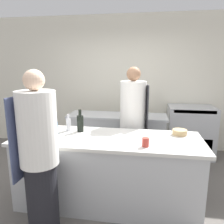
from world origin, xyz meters
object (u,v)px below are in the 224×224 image
object	(u,v)px
chef_at_stove	(133,124)
bowl_prep_small	(26,134)
bottle_wine	(53,120)
cup	(146,142)
oven_range	(190,131)
bottle_cooking_oil	(45,125)
chef_at_prep_near	(39,157)
bottle_sauce	(69,124)
bottle_olive_oil	(80,123)
bowl_mixing_large	(180,132)
bottle_vinegar	(55,127)

from	to	relation	value
chef_at_stove	bowl_prep_small	xyz separation A→B (m)	(-1.28, -0.89, 0.06)
bottle_wine	cup	bearing A→B (deg)	-22.15
oven_range	bottle_cooking_oil	bearing A→B (deg)	-144.07
oven_range	bowl_prep_small	xyz separation A→B (m)	(-2.35, -1.92, 0.43)
chef_at_prep_near	bottle_sauce	world-z (taller)	chef_at_prep_near
oven_range	chef_at_prep_near	world-z (taller)	chef_at_prep_near
oven_range	chef_at_prep_near	bearing A→B (deg)	-128.42
bottle_sauce	oven_range	bearing A→B (deg)	39.21
chef_at_prep_near	bottle_olive_oil	world-z (taller)	chef_at_prep_near
chef_at_prep_near	bottle_sauce	bearing A→B (deg)	3.27
chef_at_prep_near	bowl_prep_small	world-z (taller)	chef_at_prep_near
bottle_sauce	bottle_wine	bearing A→B (deg)	160.17
oven_range	chef_at_stove	bearing A→B (deg)	-136.15
bowl_mixing_large	bottle_olive_oil	bearing A→B (deg)	-177.22
bottle_cooking_oil	bowl_mixing_large	size ratio (longest dim) A/B	1.04
bottle_cooking_oil	bottle_sauce	size ratio (longest dim) A/B	0.83
chef_at_stove	bottle_olive_oil	distance (m)	0.88
bottle_wine	bowl_mixing_large	xyz separation A→B (m)	(1.75, -0.04, -0.08)
chef_at_prep_near	cup	bearing A→B (deg)	-65.40
bottle_sauce	cup	distance (m)	1.14
oven_range	cup	size ratio (longest dim) A/B	9.81
bottle_vinegar	bottle_sauce	world-z (taller)	bottle_sauce
bowl_prep_small	bottle_wine	bearing A→B (deg)	69.11
oven_range	cup	world-z (taller)	same
chef_at_prep_near	bottle_sauce	distance (m)	0.86
bottle_olive_oil	cup	world-z (taller)	bottle_olive_oil
bottle_wine	bowl_prep_small	distance (m)	0.48
bottle_cooking_oil	cup	bearing A→B (deg)	-15.51
bowl_mixing_large	bottle_sauce	bearing A→B (deg)	-177.97
chef_at_stove	bowl_mixing_large	distance (m)	0.80
oven_range	bottle_olive_oil	xyz separation A→B (m)	(-1.75, -1.58, 0.52)
bottle_vinegar	bowl_mixing_large	bearing A→B (deg)	7.54
oven_range	bowl_mixing_large	size ratio (longest dim) A/B	5.39
oven_range	bowl_mixing_large	distance (m)	1.63
chef_at_stove	bottle_wine	world-z (taller)	chef_at_stove
chef_at_prep_near	chef_at_stove	size ratio (longest dim) A/B	0.99
bottle_wine	chef_at_stove	bearing A→B (deg)	21.78
chef_at_stove	bottle_cooking_oil	distance (m)	1.32
bottle_wine	cup	xyz separation A→B (m)	(1.32, -0.54, -0.06)
bowl_mixing_large	bottle_vinegar	bearing A→B (deg)	-172.46
cup	bottle_cooking_oil	bearing A→B (deg)	164.49
chef_at_stove	bottle_wine	bearing A→B (deg)	-77.57
bowl_prep_small	bottle_vinegar	bearing A→B (deg)	31.63
bottle_vinegar	bottle_cooking_oil	world-z (taller)	bottle_vinegar
bottle_cooking_oil	bowl_prep_small	bearing A→B (deg)	-110.30
bottle_vinegar	bowl_mixing_large	xyz separation A→B (m)	(1.61, 0.21, -0.05)
chef_at_prep_near	bowl_prep_small	distance (m)	0.67
chef_at_prep_near	bottle_wine	world-z (taller)	chef_at_prep_near
bottle_wine	bowl_mixing_large	distance (m)	1.75
bottle_sauce	bowl_prep_small	bearing A→B (deg)	-140.83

